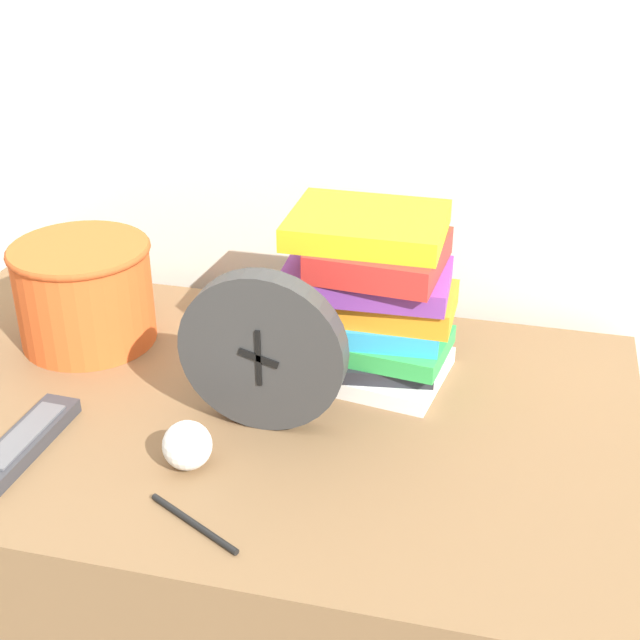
{
  "coord_description": "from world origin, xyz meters",
  "views": [
    {
      "loc": [
        0.37,
        -0.66,
        1.41
      ],
      "look_at": [
        0.11,
        0.39,
        0.84
      ],
      "focal_mm": 50.0,
      "sensor_mm": 36.0,
      "label": 1
    }
  ],
  "objects": [
    {
      "name": "wall_back",
      "position": [
        0.0,
        0.75,
        1.2
      ],
      "size": [
        6.0,
        0.04,
        2.4
      ],
      "color": "silver",
      "rests_on": "ground_plane"
    },
    {
      "name": "desk",
      "position": [
        0.0,
        0.34,
        0.36
      ],
      "size": [
        1.13,
        0.68,
        0.71
      ],
      "color": "brown",
      "rests_on": "ground_plane"
    },
    {
      "name": "desk_clock",
      "position": [
        0.06,
        0.31,
        0.82
      ],
      "size": [
        0.23,
        0.04,
        0.23
      ],
      "color": "#333333",
      "rests_on": "desk"
    },
    {
      "name": "book_stack",
      "position": [
        0.17,
        0.47,
        0.84
      ],
      "size": [
        0.26,
        0.21,
        0.25
      ],
      "color": "white",
      "rests_on": "desk"
    },
    {
      "name": "basket",
      "position": [
        -0.29,
        0.47,
        0.8
      ],
      "size": [
        0.22,
        0.22,
        0.16
      ],
      "color": "#E05623",
      "rests_on": "desk"
    },
    {
      "name": "tv_remote",
      "position": [
        -0.23,
        0.18,
        0.72
      ],
      "size": [
        0.06,
        0.2,
        0.02
      ],
      "color": "#333338",
      "rests_on": "desk"
    },
    {
      "name": "crumpled_paper_ball",
      "position": [
        -0.01,
        0.19,
        0.74
      ],
      "size": [
        0.06,
        0.06,
        0.06
      ],
      "color": "white",
      "rests_on": "desk"
    },
    {
      "name": "pen",
      "position": [
        0.04,
        0.09,
        0.71
      ],
      "size": [
        0.13,
        0.08,
        0.01
      ],
      "color": "black",
      "rests_on": "desk"
    }
  ]
}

